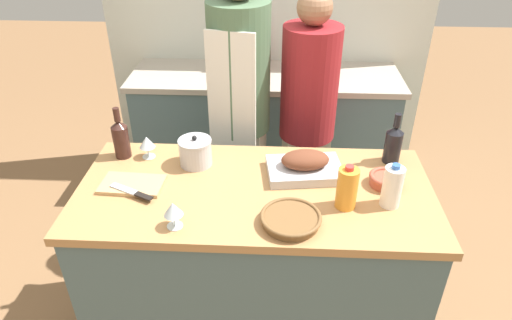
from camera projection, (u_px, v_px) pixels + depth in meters
kitchen_island at (255, 264)px, 2.29m from camera, size 1.60×0.75×0.94m
back_counter at (265, 130)px, 3.51m from camera, size 1.94×0.60×0.91m
back_wall at (268, 10)px, 3.37m from camera, size 2.44×0.10×2.55m
roasting_pan at (305, 166)px, 2.11m from camera, size 0.37×0.27×0.12m
wicker_basket at (291, 219)px, 1.82m from camera, size 0.25×0.25×0.04m
cutting_board at (132, 184)px, 2.05m from camera, size 0.29×0.18×0.02m
stock_pot at (195, 152)px, 2.18m from camera, size 0.16×0.16×0.16m
mixing_bowl at (386, 179)px, 2.05m from camera, size 0.15×0.15×0.05m
juice_jug at (347, 188)px, 1.88m from camera, size 0.09×0.09×0.20m
milk_jug at (392, 187)px, 1.89m from camera, size 0.08×0.08×0.20m
wine_bottle_green at (121, 138)px, 2.22m from camera, size 0.08×0.08×0.26m
wine_bottle_dark at (393, 143)px, 2.18m from camera, size 0.08×0.08×0.26m
wine_glass_left at (173, 210)px, 1.78m from camera, size 0.08×0.08×0.12m
wine_glass_right at (147, 143)px, 2.22m from camera, size 0.08×0.08×0.11m
knife_chef at (133, 192)px, 1.98m from camera, size 0.21×0.12×0.01m
stand_mixer at (247, 49)px, 3.29m from camera, size 0.18×0.14×0.36m
condiment_bottle_tall at (242, 67)px, 3.14m from camera, size 0.06×0.06×0.19m
condiment_bottle_short at (262, 64)px, 3.18m from camera, size 0.06×0.06×0.20m
condiment_bottle_extra at (333, 67)px, 3.23m from camera, size 0.06×0.06×0.13m
person_cook_aproned at (240, 106)px, 2.61m from camera, size 0.34×0.36×1.80m
person_cook_guest at (308, 117)px, 2.71m from camera, size 0.33×0.33×1.64m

